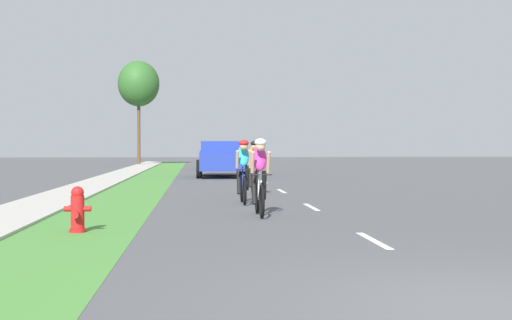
{
  "coord_description": "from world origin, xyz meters",
  "views": [
    {
      "loc": [
        -2.64,
        -5.58,
        1.43
      ],
      "look_at": [
        -0.68,
        17.15,
        0.95
      ],
      "focal_mm": 47.49,
      "sensor_mm": 36.0,
      "label": 1
    }
  ],
  "objects_px": {
    "cyclist_lead": "(259,176)",
    "pickup_blue": "(220,159)",
    "cyclist_distant": "(254,167)",
    "sedan_dark_green": "(218,157)",
    "street_tree_far": "(139,84)",
    "fire_hydrant_red": "(77,210)",
    "cyclist_trailing": "(243,171)"
  },
  "relations": [
    {
      "from": "cyclist_lead",
      "to": "pickup_blue",
      "type": "height_order",
      "value": "pickup_blue"
    },
    {
      "from": "cyclist_distant",
      "to": "sedan_dark_green",
      "type": "relative_size",
      "value": 0.4
    },
    {
      "from": "sedan_dark_green",
      "to": "street_tree_far",
      "type": "xyz_separation_m",
      "value": [
        -5.63,
        10.24,
        5.3
      ]
    },
    {
      "from": "cyclist_lead",
      "to": "sedan_dark_green",
      "type": "xyz_separation_m",
      "value": [
        -0.03,
        27.44,
        -0.04
      ]
    },
    {
      "from": "sedan_dark_green",
      "to": "street_tree_far",
      "type": "distance_m",
      "value": 12.83
    },
    {
      "from": "pickup_blue",
      "to": "street_tree_far",
      "type": "height_order",
      "value": "street_tree_far"
    },
    {
      "from": "fire_hydrant_red",
      "to": "pickup_blue",
      "type": "xyz_separation_m",
      "value": [
        3.02,
        19.88,
        0.46
      ]
    },
    {
      "from": "fire_hydrant_red",
      "to": "sedan_dark_green",
      "type": "relative_size",
      "value": 0.18
    },
    {
      "from": "cyclist_lead",
      "to": "cyclist_trailing",
      "type": "height_order",
      "value": "same"
    },
    {
      "from": "cyclist_lead",
      "to": "cyclist_distant",
      "type": "height_order",
      "value": "same"
    },
    {
      "from": "cyclist_lead",
      "to": "cyclist_distant",
      "type": "distance_m",
      "value": 5.78
    },
    {
      "from": "cyclist_lead",
      "to": "pickup_blue",
      "type": "distance_m",
      "value": 17.51
    },
    {
      "from": "cyclist_distant",
      "to": "cyclist_trailing",
      "type": "bearing_deg",
      "value": -100.28
    },
    {
      "from": "cyclist_lead",
      "to": "cyclist_trailing",
      "type": "bearing_deg",
      "value": 92.54
    },
    {
      "from": "cyclist_trailing",
      "to": "cyclist_distant",
      "type": "height_order",
      "value": "same"
    },
    {
      "from": "cyclist_lead",
      "to": "street_tree_far",
      "type": "height_order",
      "value": "street_tree_far"
    },
    {
      "from": "pickup_blue",
      "to": "street_tree_far",
      "type": "xyz_separation_m",
      "value": [
        -5.45,
        20.18,
        5.24
      ]
    },
    {
      "from": "pickup_blue",
      "to": "fire_hydrant_red",
      "type": "bearing_deg",
      "value": -98.65
    },
    {
      "from": "pickup_blue",
      "to": "cyclist_trailing",
      "type": "bearing_deg",
      "value": -89.71
    },
    {
      "from": "cyclist_trailing",
      "to": "pickup_blue",
      "type": "distance_m",
      "value": 14.53
    },
    {
      "from": "fire_hydrant_red",
      "to": "cyclist_distant",
      "type": "xyz_separation_m",
      "value": [
        3.6,
        8.13,
        0.44
      ]
    },
    {
      "from": "fire_hydrant_red",
      "to": "street_tree_far",
      "type": "relative_size",
      "value": 0.1
    },
    {
      "from": "pickup_blue",
      "to": "street_tree_far",
      "type": "distance_m",
      "value": 21.55
    },
    {
      "from": "cyclist_distant",
      "to": "pickup_blue",
      "type": "bearing_deg",
      "value": 92.82
    },
    {
      "from": "cyclist_lead",
      "to": "sedan_dark_green",
      "type": "bearing_deg",
      "value": 90.07
    },
    {
      "from": "cyclist_lead",
      "to": "sedan_dark_green",
      "type": "height_order",
      "value": "cyclist_lead"
    },
    {
      "from": "cyclist_trailing",
      "to": "cyclist_distant",
      "type": "distance_m",
      "value": 2.82
    },
    {
      "from": "fire_hydrant_red",
      "to": "cyclist_distant",
      "type": "height_order",
      "value": "cyclist_distant"
    },
    {
      "from": "cyclist_distant",
      "to": "street_tree_far",
      "type": "relative_size",
      "value": 0.22
    },
    {
      "from": "street_tree_far",
      "to": "cyclist_distant",
      "type": "bearing_deg",
      "value": -79.3
    },
    {
      "from": "pickup_blue",
      "to": "sedan_dark_green",
      "type": "height_order",
      "value": "pickup_blue"
    },
    {
      "from": "cyclist_lead",
      "to": "street_tree_far",
      "type": "xyz_separation_m",
      "value": [
        -5.66,
        37.69,
        5.26
      ]
    }
  ]
}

